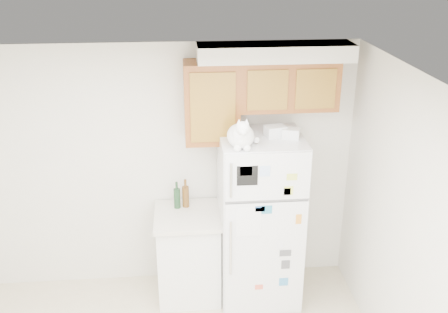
{
  "coord_description": "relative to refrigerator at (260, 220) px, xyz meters",
  "views": [
    {
      "loc": [
        0.2,
        -2.77,
        3.35
      ],
      "look_at": [
        0.59,
        1.55,
        1.55
      ],
      "focal_mm": 42.0,
      "sensor_mm": 36.0,
      "label": 1
    }
  ],
  "objects": [
    {
      "name": "room_shell",
      "position": [
        -0.82,
        -1.36,
        0.82
      ],
      "size": [
        3.84,
        4.04,
        2.52
      ],
      "color": "beige",
      "rests_on": "ground_plane"
    },
    {
      "name": "refrigerator",
      "position": [
        0.0,
        0.0,
        0.0
      ],
      "size": [
        0.76,
        0.78,
        1.7
      ],
      "color": "white",
      "rests_on": "ground_plane"
    },
    {
      "name": "base_counter",
      "position": [
        -0.69,
        0.07,
        -0.39
      ],
      "size": [
        0.64,
        0.64,
        0.92
      ],
      "color": "white",
      "rests_on": "ground_plane"
    },
    {
      "name": "cat",
      "position": [
        -0.22,
        -0.22,
        0.96
      ],
      "size": [
        0.29,
        0.42,
        0.3
      ],
      "color": "white",
      "rests_on": "refrigerator"
    },
    {
      "name": "storage_box_back",
      "position": [
        0.12,
        0.02,
        0.9
      ],
      "size": [
        0.21,
        0.17,
        0.1
      ],
      "primitive_type": "cube",
      "rotation": [
        0.0,
        0.0,
        0.24
      ],
      "color": "white",
      "rests_on": "refrigerator"
    },
    {
      "name": "storage_box_front",
      "position": [
        0.26,
        -0.04,
        0.89
      ],
      "size": [
        0.18,
        0.15,
        0.09
      ],
      "primitive_type": "cube",
      "rotation": [
        0.0,
        0.0,
        -0.34
      ],
      "color": "white",
      "rests_on": "refrigerator"
    },
    {
      "name": "bottle_green",
      "position": [
        -0.79,
        0.2,
        0.21
      ],
      "size": [
        0.06,
        0.06,
        0.27
      ],
      "primitive_type": null,
      "color": "#19381E",
      "rests_on": "base_counter"
    },
    {
      "name": "bottle_amber",
      "position": [
        -0.7,
        0.21,
        0.21
      ],
      "size": [
        0.07,
        0.07,
        0.29
      ],
      "primitive_type": null,
      "color": "#593814",
      "rests_on": "base_counter"
    }
  ]
}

